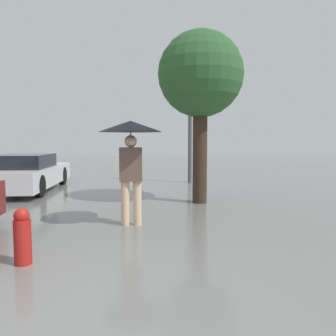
% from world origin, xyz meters
% --- Properties ---
extents(ground_plane, '(60.00, 60.00, 0.00)m').
position_xyz_m(ground_plane, '(0.00, 0.00, 0.00)').
color(ground_plane, slate).
extents(pedestrian, '(1.15, 1.15, 1.92)m').
position_xyz_m(pedestrian, '(0.14, 3.38, 1.55)').
color(pedestrian, beige).
rests_on(pedestrian, ground_plane).
extents(parked_car_farthest, '(1.80, 4.27, 1.14)m').
position_xyz_m(parked_car_farthest, '(-3.28, 7.84, 0.55)').
color(parked_car_farthest, silver).
rests_on(parked_car_farthest, ground_plane).
extents(tree, '(2.09, 2.09, 4.22)m').
position_xyz_m(tree, '(1.79, 5.44, 3.11)').
color(tree, '#38281E').
rests_on(tree, ground_plane).
extents(street_lamp, '(0.32, 0.32, 3.96)m').
position_xyz_m(street_lamp, '(2.12, 9.32, 2.41)').
color(street_lamp, '#515456').
rests_on(street_lamp, ground_plane).
extents(fire_hydrant, '(0.21, 0.21, 0.72)m').
position_xyz_m(fire_hydrant, '(-1.17, 1.56, 0.36)').
color(fire_hydrant, '#B21E19').
rests_on(fire_hydrant, ground_plane).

